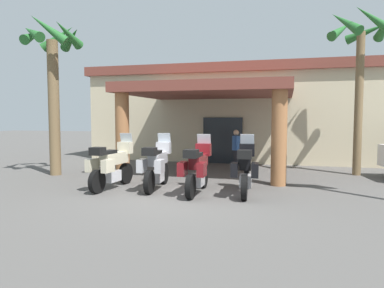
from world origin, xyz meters
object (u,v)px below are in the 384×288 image
object	(u,v)px
pedestrian	(236,147)
palm_tree_roadside	(53,65)
motel_building	(232,113)
motorcycle_silver	(157,165)
motorcycle_cream	(112,165)
palm_tree_near_portico	(361,50)
motorcycle_maroon	(197,168)
motorcycle_black	(246,169)

from	to	relation	value
pedestrian	palm_tree_roadside	world-z (taller)	palm_tree_roadside
motel_building	motorcycle_silver	distance (m)	9.31
palm_tree_roadside	motorcycle_cream	bearing A→B (deg)	-28.86
motel_building	palm_tree_near_portico	xyz separation A→B (m)	(5.34, -4.85, 2.16)
motorcycle_silver	motorcycle_maroon	world-z (taller)	same
palm_tree_near_portico	motorcycle_black	bearing A→B (deg)	-129.31
palm_tree_near_portico	palm_tree_roadside	size ratio (longest dim) A/B	1.06
motorcycle_cream	motorcycle_maroon	bearing A→B (deg)	-85.42
pedestrian	palm_tree_near_portico	bearing A→B (deg)	158.32
motorcycle_silver	pedestrian	bearing A→B (deg)	-25.65
motorcycle_cream	motorcycle_silver	xyz separation A→B (m)	(1.30, 0.29, 0.00)
motel_building	pedestrian	world-z (taller)	motel_building
motel_building	motorcycle_cream	distance (m)	9.80
motorcycle_maroon	palm_tree_near_portico	world-z (taller)	palm_tree_near_portico
motorcycle_silver	motorcycle_black	bearing A→B (deg)	-96.19
motorcycle_silver	palm_tree_roadside	size ratio (longest dim) A/B	0.39
palm_tree_near_portico	palm_tree_roadside	bearing A→B (deg)	-165.19
motorcycle_black	motel_building	bearing A→B (deg)	6.95
motel_building	motorcycle_maroon	size ratio (longest dim) A/B	6.32
palm_tree_roadside	palm_tree_near_portico	bearing A→B (deg)	14.81
motel_building	motorcycle_black	bearing A→B (deg)	-78.94
pedestrian	motel_building	bearing A→B (deg)	-99.32
motorcycle_maroon	palm_tree_roadside	size ratio (longest dim) A/B	0.39
motorcycle_cream	motorcycle_black	distance (m)	3.92
palm_tree_roadside	motorcycle_maroon	bearing A→B (deg)	-16.94
motorcycle_maroon	motorcycle_black	bearing A→B (deg)	-81.07
motorcycle_silver	motel_building	bearing A→B (deg)	-9.67
motorcycle_silver	motorcycle_maroon	xyz separation A→B (m)	(1.30, -0.30, 0.00)
motorcycle_maroon	motorcycle_silver	bearing A→B (deg)	76.13
motorcycle_cream	motorcycle_black	bearing A→B (deg)	-82.06
motel_building	palm_tree_near_portico	bearing A→B (deg)	-42.11
pedestrian	palm_tree_roadside	size ratio (longest dim) A/B	0.28
motel_building	palm_tree_near_portico	distance (m)	7.53
motorcycle_cream	palm_tree_near_portico	size ratio (longest dim) A/B	0.37
motorcycle_maroon	pedestrian	distance (m)	4.74
motorcycle_maroon	motorcycle_black	xyz separation A→B (m)	(1.30, 0.22, 0.00)
motel_building	motorcycle_maroon	distance (m)	9.58
palm_tree_near_portico	palm_tree_roadside	xyz separation A→B (m)	(-10.65, -2.82, -0.54)
motel_building	motorcycle_cream	xyz separation A→B (m)	(-2.14, -9.42, -1.64)
motel_building	palm_tree_roadside	distance (m)	9.47
motorcycle_black	pedestrian	size ratio (longest dim) A/B	1.38
motorcycle_silver	palm_tree_near_portico	distance (m)	8.42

